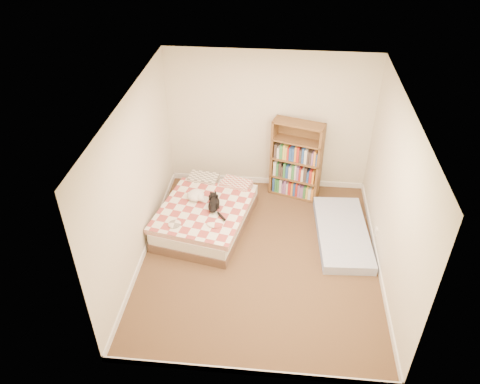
# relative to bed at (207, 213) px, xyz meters

# --- Properties ---
(room) EXTENTS (3.51, 4.01, 2.51)m
(room) POSITION_rel_bed_xyz_m (0.91, -0.70, 0.98)
(room) COLOR #4F3121
(room) RESTS_ON ground
(bed) EXTENTS (1.58, 2.00, 0.48)m
(bed) POSITION_rel_bed_xyz_m (0.00, 0.00, 0.00)
(bed) COLOR brown
(bed) RESTS_ON room
(bookshelf) EXTENTS (0.93, 0.53, 1.42)m
(bookshelf) POSITION_rel_bed_xyz_m (1.41, 1.01, 0.31)
(bookshelf) COLOR #513A1C
(bookshelf) RESTS_ON room
(floor_mattress) EXTENTS (0.86, 1.74, 0.15)m
(floor_mattress) POSITION_rel_bed_xyz_m (2.18, -0.12, -0.14)
(floor_mattress) COLOR #7B91CD
(floor_mattress) RESTS_ON room
(black_cat) EXTENTS (0.26, 0.66, 0.15)m
(black_cat) POSITION_rel_bed_xyz_m (0.15, -0.09, 0.28)
(black_cat) COLOR black
(black_cat) RESTS_ON bed
(white_dog) EXTENTS (0.30, 0.31, 0.14)m
(white_dog) POSITION_rel_bed_xyz_m (-0.17, 0.08, 0.28)
(white_dog) COLOR white
(white_dog) RESTS_ON bed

